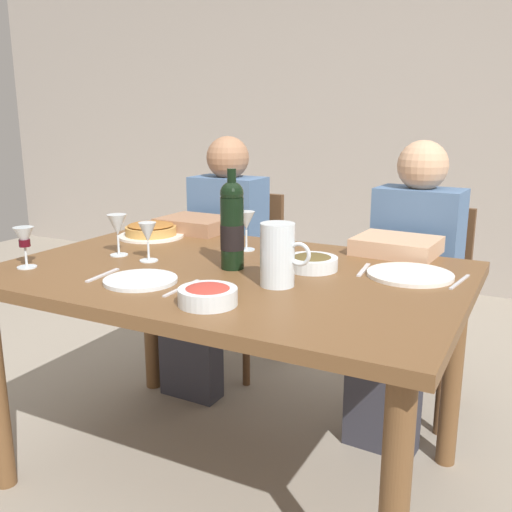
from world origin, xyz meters
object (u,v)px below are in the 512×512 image
(wine_bottle, at_px, (233,226))
(wine_glass_left_diner, at_px, (117,226))
(diner_right, at_px, (407,280))
(wine_glass_spare, at_px, (148,234))
(chair_right, at_px, (421,294))
(olive_bowl, at_px, (312,262))
(diner_left, at_px, (216,255))
(wine_glass_centre, at_px, (24,239))
(dinner_plate_left_setting, at_px, (410,275))
(salad_bowl, at_px, (208,295))
(chair_left, at_px, (241,268))
(wine_glass_right_diner, at_px, (246,222))
(dining_table, at_px, (231,296))
(baked_tart, at_px, (151,231))
(dinner_plate_right_setting, at_px, (141,280))
(water_pitcher, at_px, (278,258))

(wine_bottle, relative_size, wine_glass_left_diner, 2.19)
(wine_bottle, distance_m, diner_right, 0.81)
(wine_glass_spare, xyz_separation_m, chair_right, (0.76, 0.91, -0.36))
(olive_bowl, height_order, diner_left, diner_left)
(olive_bowl, distance_m, wine_glass_centre, 0.95)
(dinner_plate_left_setting, bearing_deg, salad_bowl, -128.57)
(chair_left, xyz_separation_m, diner_left, (-0.00, -0.24, 0.12))
(wine_glass_right_diner, bearing_deg, wine_glass_centre, -133.36)
(dining_table, bearing_deg, diner_left, 124.75)
(baked_tart, relative_size, chair_left, 0.31)
(wine_bottle, distance_m, wine_glass_right_diner, 0.27)
(dining_table, distance_m, wine_glass_centre, 0.70)
(olive_bowl, distance_m, chair_right, 0.83)
(dinner_plate_left_setting, xyz_separation_m, diner_left, (-1.00, 0.46, -0.15))
(baked_tart, relative_size, dinner_plate_left_setting, 1.00)
(baked_tart, xyz_separation_m, dinner_plate_right_setting, (0.38, -0.55, -0.02))
(wine_bottle, bearing_deg, dining_table, -103.13)
(wine_glass_right_diner, height_order, dinner_plate_left_setting, wine_glass_right_diner)
(dinner_plate_left_setting, bearing_deg, wine_glass_spare, -165.44)
(wine_bottle, xyz_separation_m, dinner_plate_right_setting, (-0.17, -0.27, -0.14))
(dining_table, relative_size, baked_tart, 5.57)
(dining_table, relative_size, dinner_plate_right_setting, 6.69)
(baked_tart, height_order, dinner_plate_left_setting, baked_tart)
(wine_glass_right_diner, bearing_deg, wine_glass_left_diner, -142.20)
(wine_glass_spare, relative_size, diner_right, 0.12)
(dinner_plate_right_setting, bearing_deg, wine_glass_centre, -175.07)
(chair_left, xyz_separation_m, diner_right, (0.89, -0.25, 0.12))
(wine_glass_centre, relative_size, diner_left, 0.12)
(dining_table, distance_m, wine_bottle, 0.24)
(wine_bottle, xyz_separation_m, water_pitcher, (0.21, -0.11, -0.06))
(salad_bowl, bearing_deg, wine_glass_left_diner, 151.03)
(baked_tart, bearing_deg, chair_left, 80.56)
(dinner_plate_left_setting, xyz_separation_m, dinner_plate_right_setting, (-0.71, -0.44, 0.00))
(wine_bottle, xyz_separation_m, wine_glass_right_diner, (-0.09, 0.25, -0.04))
(salad_bowl, distance_m, diner_right, 1.04)
(baked_tart, distance_m, chair_right, 1.19)
(water_pitcher, height_order, olive_bowl, water_pitcher)
(baked_tart, height_order, wine_glass_right_diner, wine_glass_right_diner)
(dining_table, height_order, baked_tart, baked_tart)
(wine_glass_centre, bearing_deg, dinner_plate_left_setting, 22.48)
(water_pitcher, xyz_separation_m, diner_left, (-0.67, 0.75, -0.23))
(chair_right, xyz_separation_m, diner_right, (-0.01, -0.24, 0.12))
(diner_right, bearing_deg, wine_glass_right_diner, 38.65)
(wine_glass_spare, bearing_deg, baked_tart, 126.35)
(salad_bowl, height_order, dinner_plate_left_setting, salad_bowl)
(wine_bottle, bearing_deg, wine_glass_right_diner, 109.15)
(wine_glass_right_diner, distance_m, dinner_plate_right_setting, 0.54)
(water_pitcher, distance_m, chair_left, 1.23)
(wine_bottle, relative_size, dinner_plate_left_setting, 1.23)
(chair_right, bearing_deg, wine_glass_centre, 51.21)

